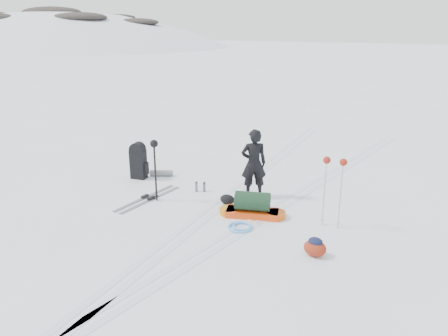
{
  "coord_description": "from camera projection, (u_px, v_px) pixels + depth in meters",
  "views": [
    {
      "loc": [
        4.7,
        -7.76,
        3.97
      ],
      "look_at": [
        0.16,
        0.26,
        0.95
      ],
      "focal_mm": 35.0,
      "sensor_mm": 36.0,
      "label": 1
    }
  ],
  "objects": [
    {
      "name": "ground",
      "position": [
        212.0,
        210.0,
        9.86
      ],
      "size": [
        200.0,
        200.0,
        0.0
      ],
      "primitive_type": "plane",
      "color": "white",
      "rests_on": "ground"
    },
    {
      "name": "ski_tracks",
      "position": [
        254.0,
        202.0,
        10.29
      ],
      "size": [
        3.38,
        17.97,
        0.01
      ],
      "color": "silver",
      "rests_on": "ground"
    },
    {
      "name": "skier",
      "position": [
        254.0,
        164.0,
        10.37
      ],
      "size": [
        0.73,
        0.68,
        1.68
      ],
      "primitive_type": "imported",
      "rotation": [
        0.0,
        0.0,
        3.76
      ],
      "color": "black",
      "rests_on": "ground"
    },
    {
      "name": "pulk_sled",
      "position": [
        252.0,
        207.0,
        9.48
      ],
      "size": [
        1.51,
        0.86,
        0.56
      ],
      "rotation": [
        0.0,
        0.0,
        0.33
      ],
      "color": "#F2440E",
      "rests_on": "ground"
    },
    {
      "name": "expedition_rucksack",
      "position": [
        141.0,
        162.0,
        11.78
      ],
      "size": [
        0.96,
        0.84,
        1.0
      ],
      "rotation": [
        0.0,
        0.0,
        0.22
      ],
      "color": "black",
      "rests_on": "ground"
    },
    {
      "name": "ski_poles_black",
      "position": [
        154.0,
        151.0,
        10.02
      ],
      "size": [
        0.2,
        0.18,
        1.49
      ],
      "rotation": [
        0.0,
        0.0,
        0.3
      ],
      "color": "black",
      "rests_on": "ground"
    },
    {
      "name": "ski_poles_silver",
      "position": [
        334.0,
        169.0,
        8.66
      ],
      "size": [
        0.48,
        0.17,
        1.49
      ],
      "rotation": [
        0.0,
        0.0,
        0.23
      ],
      "color": "#A8AAAF",
      "rests_on": "ground"
    },
    {
      "name": "touring_skis_grey",
      "position": [
        148.0,
        198.0,
        10.47
      ],
      "size": [
        0.44,
        2.02,
        0.07
      ],
      "rotation": [
        0.0,
        0.0,
        1.5
      ],
      "color": "gray",
      "rests_on": "ground"
    },
    {
      "name": "touring_skis_white",
      "position": [
        258.0,
        208.0,
        9.9
      ],
      "size": [
        0.8,
        1.76,
        0.06
      ],
      "rotation": [
        0.0,
        0.0,
        -1.25
      ],
      "color": "white",
      "rests_on": "ground"
    },
    {
      "name": "rope_coil",
      "position": [
        241.0,
        227.0,
        8.95
      ],
      "size": [
        0.6,
        0.6,
        0.06
      ],
      "rotation": [
        0.0,
        0.0,
        -0.19
      ],
      "color": "#61ABEC",
      "rests_on": "ground"
    },
    {
      "name": "small_daypack",
      "position": [
        315.0,
        247.0,
        7.85
      ],
      "size": [
        0.48,
        0.4,
        0.36
      ],
      "rotation": [
        0.0,
        0.0,
        -0.23
      ],
      "color": "maroon",
      "rests_on": "ground"
    },
    {
      "name": "thermos_pair",
      "position": [
        200.0,
        187.0,
        10.91
      ],
      "size": [
        0.24,
        0.19,
        0.26
      ],
      "rotation": [
        0.0,
        0.0,
        -0.18
      ],
      "color": "slate",
      "rests_on": "ground"
    },
    {
      "name": "stuff_sack",
      "position": [
        227.0,
        199.0,
        10.16
      ],
      "size": [
        0.44,
        0.39,
        0.22
      ],
      "rotation": [
        0.0,
        0.0,
        -0.43
      ],
      "color": "black",
      "rests_on": "ground"
    }
  ]
}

